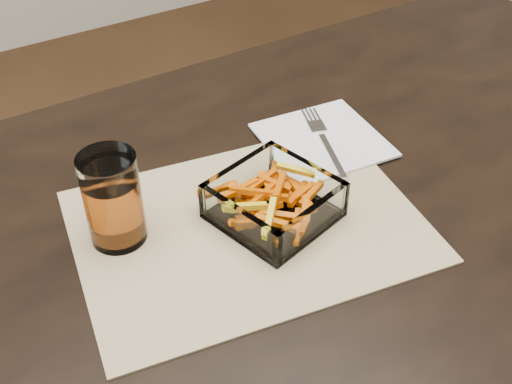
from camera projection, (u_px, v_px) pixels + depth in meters
dining_table at (299, 259)px, 0.93m from camera, size 1.60×0.90×0.75m
placemat at (248, 226)px, 0.85m from camera, size 0.50×0.40×0.00m
glass_bowl at (274, 203)px, 0.85m from camera, size 0.17×0.17×0.06m
tumbler at (113, 202)px, 0.80m from camera, size 0.07×0.07×0.13m
napkin at (323, 140)px, 1.00m from camera, size 0.19×0.19×0.00m
fork at (323, 139)px, 0.99m from camera, size 0.08×0.18×0.00m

